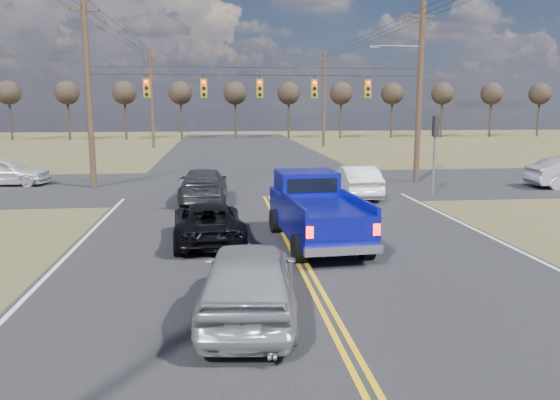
{
  "coord_description": "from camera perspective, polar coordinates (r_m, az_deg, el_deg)",
  "views": [
    {
      "loc": [
        -2.28,
        -12.09,
        4.44
      ],
      "look_at": [
        -0.4,
        4.57,
        1.5
      ],
      "focal_mm": 35.0,
      "sensor_mm": 36.0,
      "label": 1
    }
  ],
  "objects": [
    {
      "name": "ground",
      "position": [
        13.08,
        4.06,
        -9.92
      ],
      "size": [
        160.0,
        160.0,
        0.0
      ],
      "primitive_type": "plane",
      "color": "brown",
      "rests_on": "ground"
    },
    {
      "name": "road_main",
      "position": [
        22.65,
        -0.53,
        -1.36
      ],
      "size": [
        14.0,
        120.0,
        0.02
      ],
      "primitive_type": "cube",
      "color": "#28282B",
      "rests_on": "ground"
    },
    {
      "name": "pickup_truck",
      "position": [
        17.58,
        3.73,
        -1.13
      ],
      "size": [
        2.66,
        5.99,
        2.2
      ],
      "rotation": [
        0.0,
        0.0,
        0.07
      ],
      "color": "black",
      "rests_on": "ground"
    },
    {
      "name": "utility_poles",
      "position": [
        29.19,
        -1.99,
        11.49
      ],
      "size": [
        19.6,
        58.32,
        10.0
      ],
      "color": "#473323",
      "rests_on": "ground"
    },
    {
      "name": "road_cross",
      "position": [
        30.5,
        -2.08,
        1.57
      ],
      "size": [
        120.0,
        12.0,
        0.02
      ],
      "primitive_type": "cube",
      "color": "#28282B",
      "rests_on": "ground"
    },
    {
      "name": "dgrey_car_queue",
      "position": [
        25.51,
        -7.98,
        1.56
      ],
      "size": [
        2.25,
        5.28,
        1.52
      ],
      "primitive_type": "imported",
      "rotation": [
        0.0,
        0.0,
        3.12
      ],
      "color": "#333338",
      "rests_on": "ground"
    },
    {
      "name": "white_car_queue",
      "position": [
        26.72,
        7.92,
        1.97
      ],
      "size": [
        1.76,
        4.76,
        1.55
      ],
      "primitive_type": "imported",
      "rotation": [
        0.0,
        0.0,
        3.12
      ],
      "color": "silver",
      "rests_on": "ground"
    },
    {
      "name": "cross_car_west",
      "position": [
        33.78,
        -26.7,
        2.66
      ],
      "size": [
        2.25,
        4.71,
        1.55
      ],
      "primitive_type": "imported",
      "rotation": [
        0.0,
        0.0,
        1.48
      ],
      "color": "silver",
      "rests_on": "ground"
    },
    {
      "name": "black_suv",
      "position": [
        17.96,
        -7.53,
        -2.29
      ],
      "size": [
        2.46,
        4.86,
        1.32
      ],
      "primitive_type": "imported",
      "rotation": [
        0.0,
        0.0,
        3.2
      ],
      "color": "black",
      "rests_on": "ground"
    },
    {
      "name": "silver_suv",
      "position": [
        11.53,
        -3.25,
        -8.28
      ],
      "size": [
        2.47,
        5.09,
        1.67
      ],
      "primitive_type": "imported",
      "rotation": [
        0.0,
        0.0,
        3.04
      ],
      "color": "#95999D",
      "rests_on": "ground"
    },
    {
      "name": "treeline",
      "position": [
        39.14,
        -3.16,
        11.79
      ],
      "size": [
        87.0,
        117.8,
        7.4
      ],
      "color": "#33261C",
      "rests_on": "ground"
    },
    {
      "name": "signal_gantry",
      "position": [
        30.01,
        -1.14,
        11.14
      ],
      "size": [
        19.6,
        4.83,
        10.0
      ],
      "color": "#473323",
      "rests_on": "ground"
    }
  ]
}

